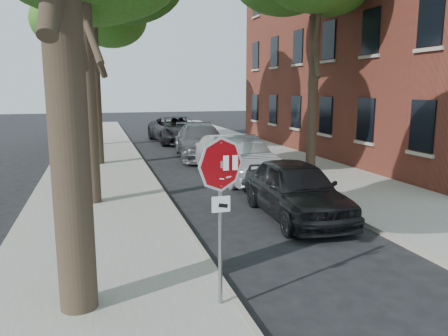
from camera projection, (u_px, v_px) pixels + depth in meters
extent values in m
plane|color=black|center=(262.00, 304.00, 7.00)|extent=(120.00, 120.00, 0.00)
cube|color=gray|center=(97.00, 173.00, 17.63)|extent=(4.00, 55.00, 0.12)
cube|color=gray|center=(290.00, 163.00, 19.97)|extent=(4.00, 55.00, 0.12)
cube|color=#9E9384|center=(148.00, 170.00, 18.20)|extent=(0.12, 55.00, 0.13)
cube|color=#9E9384|center=(248.00, 165.00, 19.41)|extent=(0.12, 55.00, 0.13)
cube|color=maroon|center=(418.00, 9.00, 22.74)|extent=(12.00, 20.00, 15.00)
cylinder|color=gray|center=(220.00, 223.00, 6.55)|extent=(0.06, 0.06, 2.60)
cube|color=#99999E|center=(221.00, 164.00, 6.36)|extent=(0.05, 0.06, 0.10)
cylinder|color=#99999E|center=(221.00, 164.00, 6.36)|extent=(0.76, 0.32, 0.82)
cylinder|color=white|center=(221.00, 164.00, 6.35)|extent=(0.76, 0.32, 0.82)
cylinder|color=red|center=(221.00, 165.00, 6.34)|extent=(0.68, 0.29, 0.74)
cube|color=white|center=(207.00, 164.00, 6.27)|extent=(0.08, 0.00, 0.22)
cube|color=white|center=(217.00, 164.00, 6.31)|extent=(0.08, 0.00, 0.22)
cube|color=white|center=(226.00, 163.00, 6.35)|extent=(0.08, 0.00, 0.22)
cube|color=white|center=(235.00, 163.00, 6.38)|extent=(0.08, 0.00, 0.22)
cube|color=silver|center=(214.00, 178.00, 6.33)|extent=(0.08, 0.00, 0.03)
cube|color=silver|center=(221.00, 179.00, 6.37)|extent=(0.08, 0.00, 0.03)
cube|color=silver|center=(229.00, 177.00, 6.39)|extent=(0.08, 0.00, 0.03)
cube|color=white|center=(221.00, 204.00, 6.46)|extent=(0.28, 0.02, 0.24)
cube|color=black|center=(223.00, 206.00, 6.46)|extent=(0.15, 0.00, 0.08)
cylinder|color=black|center=(85.00, 35.00, 12.02)|extent=(0.44, 0.44, 9.50)
cylinder|color=black|center=(93.00, 48.00, 18.64)|extent=(0.48, 0.48, 10.00)
cylinder|color=black|center=(89.00, 68.00, 25.26)|extent=(0.40, 0.40, 9.00)
ellipsoid|color=#134910|center=(86.00, 22.00, 24.81)|extent=(4.16, 4.16, 3.33)
ellipsoid|color=#134910|center=(103.00, 4.00, 24.37)|extent=(3.40, 3.40, 2.72)
ellipsoid|color=#134910|center=(73.00, 30.00, 25.39)|extent=(3.78, 3.78, 3.02)
cylinder|color=black|center=(314.00, 58.00, 17.27)|extent=(0.40, 0.40, 9.00)
ellipsoid|color=#134910|center=(290.00, 3.00, 17.39)|extent=(3.78, 3.78, 3.02)
imported|color=black|center=(296.00, 189.00, 11.63)|extent=(2.02, 4.62, 1.55)
imported|color=#929299|center=(237.00, 158.00, 16.43)|extent=(2.16, 5.16, 1.66)
imported|color=#4B4C51|center=(201.00, 141.00, 21.76)|extent=(2.86, 5.90, 1.65)
imported|color=black|center=(177.00, 129.00, 27.94)|extent=(3.21, 6.23, 1.68)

